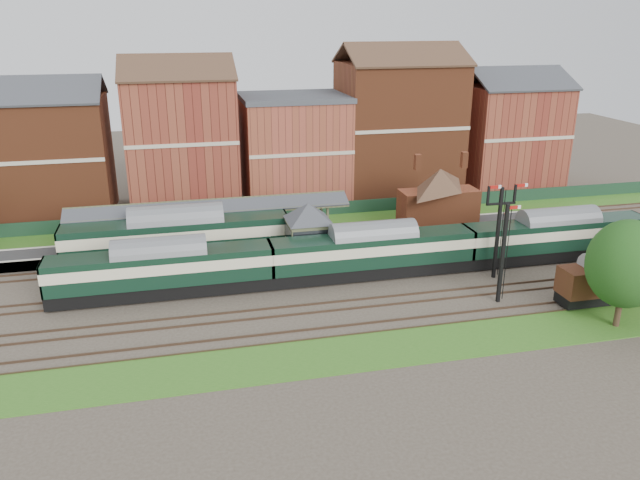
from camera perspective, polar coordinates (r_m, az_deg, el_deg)
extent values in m
plane|color=#473D33|center=(53.46, 2.86, -3.55)|extent=(160.00, 160.00, 0.00)
cube|color=#2D6619|center=(67.97, -0.84, 1.69)|extent=(90.00, 4.50, 0.06)
cube|color=#2D6619|center=(43.25, 7.27, -9.64)|extent=(90.00, 5.00, 0.06)
cube|color=#193823|center=(69.62, -1.19, 2.76)|extent=(90.00, 0.12, 1.50)
cube|color=#2D2D2D|center=(61.14, -4.16, 0.00)|extent=(55.00, 3.40, 1.00)
cube|color=#6B7D59|center=(55.24, -1.04, -1.39)|extent=(3.40, 3.20, 2.40)
cube|color=#515434|center=(54.49, -1.06, 0.77)|extent=(3.60, 3.40, 2.00)
pyramid|color=#383A3F|center=(53.92, -1.07, 2.58)|extent=(5.40, 5.40, 1.60)
cube|color=maroon|center=(57.38, 6.79, -0.81)|extent=(3.00, 2.40, 2.20)
cube|color=#4C3323|center=(56.31, 7.07, 0.34)|extent=(3.20, 1.34, 0.79)
cube|color=#4C3323|center=(57.46, 6.63, 0.77)|extent=(3.20, 1.34, 0.79)
cube|color=brown|center=(65.10, 10.74, 3.02)|extent=(8.00, 3.00, 3.50)
pyramid|color=#4C3323|center=(64.35, 10.90, 5.45)|extent=(8.10, 8.10, 2.20)
cube|color=brown|center=(63.26, 8.85, 5.80)|extent=(0.60, 0.60, 1.60)
cube|color=brown|center=(65.27, 12.95, 5.96)|extent=(0.60, 0.60, 1.60)
cube|color=#515434|center=(59.13, -20.48, 0.31)|extent=(0.22, 0.22, 3.40)
cube|color=#515434|center=(62.56, 0.13, 2.64)|extent=(0.22, 0.22, 3.40)
cube|color=#383A3F|center=(58.38, -9.94, 3.02)|extent=(26.00, 1.99, 0.90)
cube|color=#383A3F|center=(60.21, -10.06, 3.53)|extent=(26.00, 1.99, 0.90)
cube|color=#515434|center=(59.19, -10.02, 3.63)|extent=(26.00, 0.20, 0.20)
cube|color=black|center=(54.31, 15.94, 0.59)|extent=(0.25, 0.25, 8.00)
cube|color=black|center=(53.55, 16.20, 3.22)|extent=(2.60, 0.18, 0.18)
cube|color=#B2140F|center=(52.86, 15.73, 4.69)|extent=(1.10, 0.08, 0.25)
cube|color=#B2140F|center=(54.04, 17.97, 4.78)|extent=(1.10, 0.08, 0.25)
cube|color=black|center=(49.70, 16.36, -1.25)|extent=(0.25, 0.25, 8.00)
cube|color=#B2140F|center=(48.81, 17.34, 2.86)|extent=(1.10, 0.08, 0.25)
cube|color=brown|center=(74.95, -24.03, 6.82)|extent=(14.00, 10.00, 13.00)
cube|color=maroon|center=(73.40, -12.50, 8.62)|extent=(12.00, 10.00, 15.00)
cube|color=#9A4331|center=(74.97, -2.35, 8.13)|extent=(12.00, 10.00, 12.00)
cube|color=brown|center=(78.04, 7.18, 9.95)|extent=(14.00, 10.00, 16.00)
cube|color=maroon|center=(84.62, 16.84, 9.00)|extent=(12.00, 10.00, 13.00)
cube|color=black|center=(51.41, -14.18, -4.31)|extent=(17.50, 2.45, 1.07)
cube|color=black|center=(50.72, -14.34, -2.46)|extent=(17.50, 2.72, 2.53)
cube|color=beige|center=(50.61, -14.37, -2.14)|extent=(17.52, 2.76, 0.88)
cube|color=slate|center=(50.22, -14.48, -0.97)|extent=(17.50, 2.72, 0.58)
cube|color=black|center=(53.71, 4.80, -2.68)|extent=(17.50, 2.45, 1.07)
cube|color=black|center=(53.05, 4.85, -0.88)|extent=(17.50, 2.72, 2.53)
cube|color=beige|center=(52.94, 4.86, -0.57)|extent=(17.52, 2.76, 0.88)
cube|color=slate|center=(52.57, 4.90, 0.56)|extent=(17.50, 2.72, 0.58)
cube|color=black|center=(61.14, 20.62, -1.08)|extent=(17.50, 2.45, 1.07)
cube|color=black|center=(60.57, 20.82, 0.51)|extent=(17.50, 2.72, 2.53)
cube|color=beige|center=(60.47, 20.86, 0.78)|extent=(17.52, 2.76, 0.88)
cube|color=slate|center=(60.14, 20.98, 1.78)|extent=(17.50, 2.72, 0.58)
cube|color=black|center=(57.37, -12.75, -1.54)|extent=(19.75, 2.77, 1.21)
cube|color=black|center=(56.68, -12.90, 0.37)|extent=(19.75, 3.07, 2.85)
cube|color=beige|center=(56.57, -12.93, 0.70)|extent=(19.77, 3.11, 0.99)
cube|color=slate|center=(56.18, -13.03, 1.90)|extent=(19.75, 3.07, 0.66)
cube|color=black|center=(53.07, 23.54, -4.81)|extent=(5.29, 1.95, 0.79)
cube|color=#462114|center=(52.52, 23.75, -3.37)|extent=(5.29, 2.29, 2.11)
cube|color=gray|center=(52.11, 23.93, -2.19)|extent=(5.29, 2.29, 0.39)
cylinder|color=#382619|center=(49.60, 25.72, -5.19)|extent=(0.44, 0.44, 3.75)
ellipsoid|color=#1B4012|center=(48.52, 26.24, -1.97)|extent=(5.51, 5.51, 6.33)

